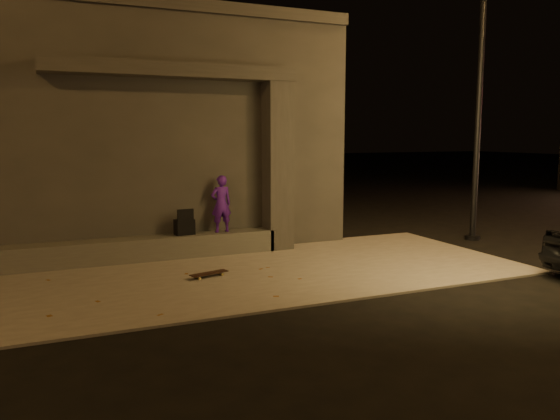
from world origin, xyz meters
name	(u,v)px	position (x,y,z in m)	size (l,w,h in m)	color
ground	(271,308)	(0.00, 0.00, 0.00)	(120.00, 120.00, 0.00)	black
sidewalk	(229,275)	(0.00, 2.00, 0.02)	(11.00, 4.40, 0.04)	slate
building	(130,131)	(-1.00, 6.49, 2.61)	(9.00, 5.10, 5.22)	#373432
ledge	(129,250)	(-1.50, 3.75, 0.27)	(6.00, 0.55, 0.45)	#504E48
column	(278,167)	(1.70, 3.75, 1.84)	(0.55, 0.55, 3.60)	#373432
canopy	(174,71)	(-0.50, 3.80, 3.78)	(5.00, 0.70, 0.28)	#373432
skateboarder	(221,204)	(0.41, 3.75, 1.09)	(0.44, 0.29, 1.20)	#4B1795
backpack	(184,226)	(-0.38, 3.75, 0.68)	(0.41, 0.29, 0.54)	black
skateboard	(209,273)	(-0.39, 1.92, 0.10)	(0.72, 0.35, 0.08)	black
street_lamp_2	(481,66)	(6.50, 2.95, 4.11)	(0.36, 0.36, 7.26)	black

